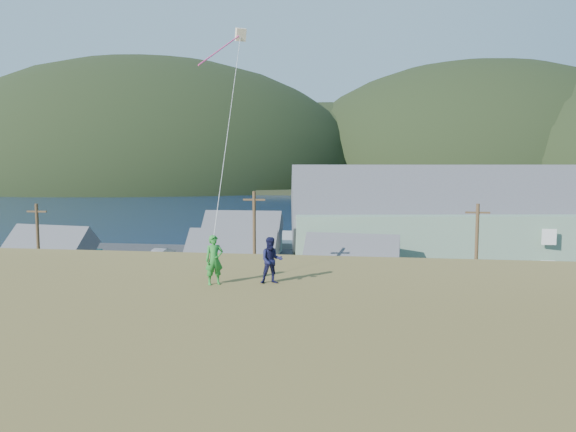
% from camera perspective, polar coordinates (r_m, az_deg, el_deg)
% --- Properties ---
extents(ground, '(900.00, 900.00, 0.00)m').
position_cam_1_polar(ground, '(36.13, 2.14, -12.29)').
color(ground, '#0A1638').
rests_on(ground, ground).
extents(grass_strip, '(110.00, 8.00, 0.10)m').
position_cam_1_polar(grass_strip, '(34.22, 1.79, -13.22)').
color(grass_strip, '#4C3D19').
rests_on(grass_strip, ground).
extents(waterfront_lot, '(72.00, 36.00, 0.12)m').
position_cam_1_polar(waterfront_lot, '(52.51, 4.06, -6.63)').
color(waterfront_lot, '#28282B').
rests_on(waterfront_lot, ground).
extents(wharf, '(26.00, 14.00, 0.90)m').
position_cam_1_polar(wharf, '(75.59, 0.73, -2.64)').
color(wharf, gray).
rests_on(wharf, ground).
extents(far_shore, '(900.00, 320.00, 2.00)m').
position_cam_1_polar(far_shore, '(364.40, 7.50, 3.73)').
color(far_shore, black).
rests_on(far_shore, ground).
extents(far_hills, '(760.00, 265.00, 143.00)m').
position_cam_1_polar(far_hills, '(315.40, 13.90, 3.56)').
color(far_hills, black).
rests_on(far_hills, ground).
extents(lodge, '(39.88, 16.73, 13.60)m').
position_cam_1_polar(lodge, '(54.70, 21.19, -1.03)').
color(lodge, gray).
rests_on(lodge, waterfront_lot).
extents(shed_teal, '(9.28, 7.18, 6.67)m').
position_cam_1_polar(shed_teal, '(53.57, -25.22, -4.25)').
color(shed_teal, '#327675').
rests_on(shed_teal, waterfront_lot).
extents(shed_palegreen_near, '(8.66, 5.48, 6.24)m').
position_cam_1_polar(shed_palegreen_near, '(48.69, -6.29, -4.84)').
color(shed_palegreen_near, gray).
rests_on(shed_palegreen_near, waterfront_lot).
extents(shed_white, '(8.48, 6.05, 6.41)m').
position_cam_1_polar(shed_white, '(44.12, 7.01, -5.78)').
color(shed_white, white).
rests_on(shed_white, waterfront_lot).
extents(shed_palegreen_far, '(9.98, 5.72, 6.69)m').
position_cam_1_polar(shed_palegreen_far, '(65.38, -5.12, -2.04)').
color(shed_palegreen_far, slate).
rests_on(shed_palegreen_far, waterfront_lot).
extents(utility_poles, '(32.43, 0.24, 9.18)m').
position_cam_1_polar(utility_poles, '(37.17, -4.20, -4.77)').
color(utility_poles, '#47331E').
rests_on(utility_poles, waterfront_lot).
extents(parked_cars, '(24.46, 12.18, 1.52)m').
position_cam_1_polar(parked_cars, '(57.73, -3.33, -4.74)').
color(parked_cars, silver).
rests_on(parked_cars, waterfront_lot).
extents(kite_flyer_green, '(0.70, 0.62, 1.60)m').
position_cam_1_polar(kite_flyer_green, '(16.70, -8.20, -4.85)').
color(kite_flyer_green, '#227E2A').
rests_on(kite_flyer_green, hillside).
extents(kite_flyer_navy, '(0.87, 0.76, 1.52)m').
position_cam_1_polar(kite_flyer_navy, '(16.69, -1.85, -4.95)').
color(kite_flyer_navy, '#141537').
rests_on(kite_flyer_navy, hillside).
extents(kite_rig, '(1.04, 4.03, 11.06)m').
position_cam_1_polar(kite_rig, '(24.23, -5.66, 18.93)').
color(kite_rig, '#F9E4BD').
rests_on(kite_rig, ground).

